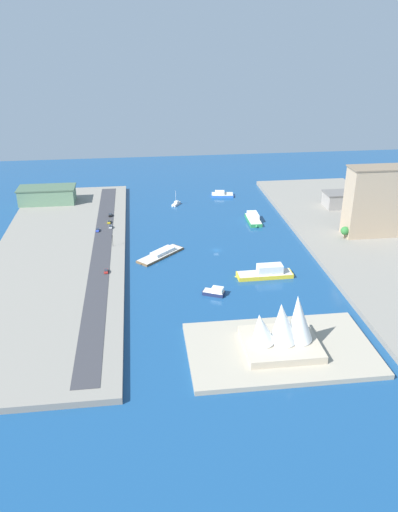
% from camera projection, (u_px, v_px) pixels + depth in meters
% --- Properties ---
extents(ground_plane, '(440.00, 440.00, 0.00)m').
position_uv_depth(ground_plane, '(217.00, 250.00, 282.46)').
color(ground_plane, navy).
extents(quay_west, '(70.00, 240.00, 2.63)m').
position_uv_depth(quay_west, '(364.00, 241.00, 291.52)').
color(quay_west, gray).
rests_on(quay_west, ground_plane).
extents(quay_east, '(70.00, 240.00, 2.63)m').
position_uv_depth(quay_east, '(59.00, 256.00, 272.29)').
color(quay_east, gray).
rests_on(quay_east, ground_plane).
extents(peninsula_point, '(71.12, 42.95, 2.00)m').
position_uv_depth(peninsula_point, '(280.00, 349.00, 195.27)').
color(peninsula_point, '#A89E89').
rests_on(peninsula_point, ground_plane).
extents(road_strip, '(10.07, 228.00, 0.15)m').
position_uv_depth(road_strip, '(101.00, 252.00, 274.25)').
color(road_strip, '#38383D').
rests_on(road_strip, quay_east).
extents(patrol_launch_navy, '(11.40, 8.53, 3.85)m').
position_uv_depth(patrol_launch_navy, '(215.00, 292.00, 235.86)').
color(patrol_launch_navy, '#1E284C').
rests_on(patrol_launch_navy, ground_plane).
extents(ferry_yellow_fast, '(29.11, 8.28, 6.36)m').
position_uv_depth(ferry_yellow_fast, '(266.00, 272.00, 252.19)').
color(ferry_yellow_fast, yellow).
rests_on(ferry_yellow_fast, ground_plane).
extents(catamaran_blue, '(17.56, 11.04, 3.71)m').
position_uv_depth(catamaran_blue, '(222.00, 194.00, 369.38)').
color(catamaran_blue, blue).
rests_on(catamaran_blue, ground_plane).
extents(sailboat_small_white, '(6.85, 9.21, 10.34)m').
position_uv_depth(sailboat_small_white, '(176.00, 204.00, 351.39)').
color(sailboat_small_white, white).
rests_on(sailboat_small_white, ground_plane).
extents(barge_flat_brown, '(26.70, 26.06, 2.95)m').
position_uv_depth(barge_flat_brown, '(161.00, 254.00, 275.46)').
color(barge_flat_brown, brown).
rests_on(barge_flat_brown, ground_plane).
extents(ferry_green_doubledeck, '(7.79, 22.65, 5.11)m').
position_uv_depth(ferry_green_doubledeck, '(253.00, 218.00, 322.27)').
color(ferry_green_doubledeck, '#2D8C4C').
rests_on(ferry_green_doubledeck, ground_plane).
extents(apartment_midrise_tan, '(32.43, 14.57, 40.01)m').
position_uv_depth(apartment_midrise_tan, '(374.00, 201.00, 288.46)').
color(apartment_midrise_tan, tan).
rests_on(apartment_midrise_tan, quay_west).
extents(terminal_long_green, '(38.08, 17.93, 11.02)m').
position_uv_depth(terminal_long_green, '(47.00, 195.00, 346.06)').
color(terminal_long_green, slate).
rests_on(terminal_long_green, quay_east).
extents(carpark_squat_concrete, '(33.08, 15.30, 9.89)m').
position_uv_depth(carpark_squat_concrete, '(348.00, 199.00, 339.81)').
color(carpark_squat_concrete, gray).
rests_on(carpark_squat_concrete, quay_west).
extents(taxi_yellow_cab, '(1.94, 4.64, 1.48)m').
position_uv_depth(taxi_yellow_cab, '(109.00, 222.00, 312.69)').
color(taxi_yellow_cab, black).
rests_on(taxi_yellow_cab, road_strip).
extents(suv_black, '(2.00, 4.60, 1.52)m').
position_uv_depth(suv_black, '(110.00, 215.00, 323.75)').
color(suv_black, black).
rests_on(suv_black, road_strip).
extents(pickup_red, '(1.93, 4.27, 1.52)m').
position_uv_depth(pickup_red, '(106.00, 271.00, 250.99)').
color(pickup_red, black).
rests_on(pickup_red, road_strip).
extents(van_white, '(2.03, 4.36, 1.58)m').
position_uv_depth(van_white, '(110.00, 227.00, 305.22)').
color(van_white, black).
rests_on(van_white, road_strip).
extents(hatchback_blue, '(1.82, 4.38, 1.50)m').
position_uv_depth(hatchback_blue, '(98.00, 230.00, 300.42)').
color(hatchback_blue, black).
rests_on(hatchback_blue, road_strip).
extents(traffic_light_waterfront, '(0.36, 0.36, 6.50)m').
position_uv_depth(traffic_light_waterfront, '(112.00, 239.00, 279.24)').
color(traffic_light_waterfront, black).
rests_on(traffic_light_waterfront, quay_east).
extents(opera_landmark, '(28.48, 24.85, 22.64)m').
position_uv_depth(opera_landmark, '(283.00, 329.00, 191.47)').
color(opera_landmark, '#BCAD93').
rests_on(opera_landmark, peninsula_point).
extents(park_tree_cluster, '(10.44, 13.02, 8.82)m').
position_uv_depth(park_tree_cluster, '(347.00, 226.00, 293.53)').
color(park_tree_cluster, brown).
rests_on(park_tree_cluster, quay_west).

